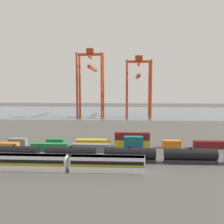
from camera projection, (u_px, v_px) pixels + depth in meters
name	position (u px, v px, depth m)	size (l,w,h in m)	color
ground_plane	(114.00, 130.00, 122.14)	(420.00, 420.00, 0.00)	#4C4944
harbour_water	(119.00, 112.00, 211.76)	(400.00, 110.00, 0.01)	slate
passenger_train	(68.00, 162.00, 61.33)	(37.88, 3.14, 3.90)	silver
freight_tank_row	(130.00, 155.00, 68.43)	(80.42, 3.01, 4.47)	#232326
shipping_container_0	(10.00, 147.00, 81.44)	(6.04, 2.44, 2.60)	orange
shipping_container_1	(50.00, 147.00, 80.61)	(12.10, 2.44, 2.60)	#197538
shipping_container_2	(91.00, 148.00, 79.79)	(12.10, 2.44, 2.60)	slate
shipping_container_3	(133.00, 148.00, 78.97)	(6.04, 2.44, 2.60)	#1C4299
shipping_container_4	(133.00, 140.00, 78.71)	(6.04, 2.44, 2.60)	#146066
shipping_container_5	(18.00, 142.00, 88.28)	(6.04, 2.44, 2.60)	slate
shipping_container_6	(55.00, 142.00, 87.46)	(6.04, 2.44, 2.60)	#197538
shipping_container_7	(93.00, 143.00, 86.64)	(12.10, 2.44, 2.60)	gold
shipping_container_8	(132.00, 144.00, 85.82)	(12.10, 2.44, 2.60)	gold
shipping_container_9	(132.00, 136.00, 85.56)	(12.10, 2.44, 2.60)	maroon
shipping_container_10	(172.00, 144.00, 85.00)	(6.04, 2.44, 2.60)	orange
shipping_container_11	(212.00, 145.00, 84.17)	(12.10, 2.44, 2.60)	maroon
gantry_crane_west	(91.00, 76.00, 173.23)	(18.41, 41.17, 47.37)	red
gantry_crane_central	(138.00, 81.00, 171.21)	(17.50, 38.10, 42.35)	red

